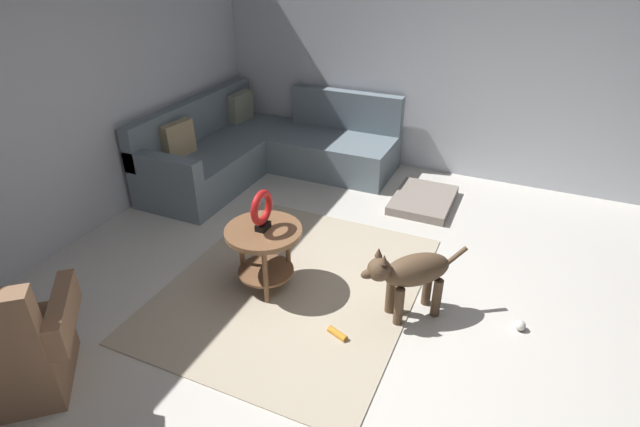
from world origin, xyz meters
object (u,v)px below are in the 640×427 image
object	(u,v)px
sectional_couch	(263,150)
torus_sculpture	(262,209)
armchair	(6,353)
dog_bed_mat	(423,200)
dog_toy_ball	(520,325)
dog_toy_rope	(337,334)
side_table	(264,243)
dog	(411,274)

from	to	relation	value
sectional_couch	torus_sculpture	bearing A→B (deg)	-149.81
armchair	sectional_couch	bearing A→B (deg)	53.40
dog_bed_mat	dog_toy_ball	size ratio (longest dim) A/B	10.25
sectional_couch	dog_toy_rope	world-z (taller)	sectional_couch
armchair	torus_sculpture	bearing A→B (deg)	20.11
armchair	side_table	bearing A→B (deg)	20.11
armchair	dog_toy_rope	distance (m)	2.08
armchair	side_table	xyz separation A→B (m)	(1.56, -0.88, 0.09)
sectional_couch	side_table	world-z (taller)	sectional_couch
armchair	dog_toy_ball	distance (m)	3.39
armchair	torus_sculpture	xyz separation A→B (m)	(1.56, -0.88, 0.39)
torus_sculpture	dog_toy_rope	size ratio (longest dim) A/B	2.03
armchair	dog	bearing A→B (deg)	-0.60
armchair	torus_sculpture	world-z (taller)	armchair
dog_bed_mat	dog_toy_rope	size ratio (longest dim) A/B	4.99
dog_toy_ball	armchair	bearing A→B (deg)	123.41
torus_sculpture	dog_bed_mat	distance (m)	2.19
sectional_couch	dog_toy_rope	xyz separation A→B (m)	(-2.23, -1.87, -0.26)
torus_sculpture	dog_toy_ball	distance (m)	2.07
armchair	dog_toy_ball	size ratio (longest dim) A/B	12.78
sectional_couch	dog_toy_ball	size ratio (longest dim) A/B	28.81
side_table	dog_toy_rope	size ratio (longest dim) A/B	3.74
torus_sculpture	dog	size ratio (longest dim) A/B	0.50
sectional_couch	dog_bed_mat	size ratio (longest dim) A/B	2.81
torus_sculpture	dog_bed_mat	size ratio (longest dim) A/B	0.41
armchair	torus_sculpture	size ratio (longest dim) A/B	3.06
torus_sculpture	dog_bed_mat	xyz separation A→B (m)	(1.91, -0.83, -0.67)
sectional_couch	dog_toy_ball	xyz separation A→B (m)	(-1.62, -3.05, -0.25)
armchair	side_table	size ratio (longest dim) A/B	1.66
dog_bed_mat	dog_toy_ball	distance (m)	1.96
torus_sculpture	dog_toy_ball	world-z (taller)	torus_sculpture
armchair	dog	world-z (taller)	armchair
side_table	dog	world-z (taller)	dog
dog	armchair	bearing A→B (deg)	86.89
side_table	dog_bed_mat	world-z (taller)	side_table
dog_toy_rope	dog_bed_mat	bearing A→B (deg)	-1.92
dog_bed_mat	dog_toy_ball	world-z (taller)	dog_bed_mat
sectional_couch	dog_toy_rope	bearing A→B (deg)	-140.05
side_table	dog_bed_mat	distance (m)	2.12
dog_toy_ball	sectional_couch	bearing A→B (deg)	61.96
armchair	dog_toy_rope	size ratio (longest dim) A/B	6.23
dog_bed_mat	armchair	bearing A→B (deg)	153.81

